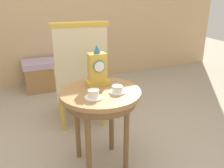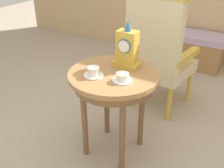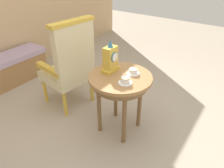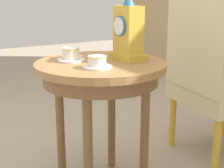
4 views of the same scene
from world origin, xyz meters
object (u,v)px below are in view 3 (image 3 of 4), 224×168
teacup_right (133,72)px  window_bench (15,67)px  mantel_clock (110,59)px  armchair (70,64)px  side_table (120,83)px  teacup_left (125,81)px

teacup_right → window_bench: (-0.12, 2.04, -0.49)m
teacup_right → mantel_clock: mantel_clock is taller
armchair → window_bench: armchair is taller
teacup_right → armchair: (-0.07, 0.83, -0.12)m
side_table → teacup_right: size_ratio=5.16×
teacup_left → window_bench: teacup_left is taller
side_table → armchair: size_ratio=0.60×
side_table → window_bench: size_ratio=0.71×
mantel_clock → window_bench: (-0.04, 1.81, -0.60)m
teacup_left → teacup_right: 0.21m
side_table → teacup_right: teacup_right is taller
mantel_clock → window_bench: mantel_clock is taller
teacup_right → mantel_clock: bearing=110.7°
teacup_right → teacup_left: bearing=-170.6°
teacup_left → window_bench: size_ratio=0.14×
mantel_clock → armchair: size_ratio=0.29×
armchair → teacup_left: bearing=-98.7°
teacup_left → mantel_clock: bearing=64.7°
teacup_left → armchair: bearing=81.3°
side_table → window_bench: side_table is taller
teacup_left → armchair: armchair is taller
side_table → mantel_clock: (0.03, 0.14, 0.22)m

